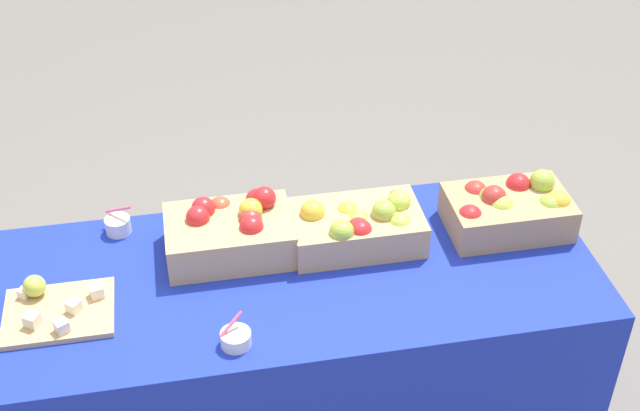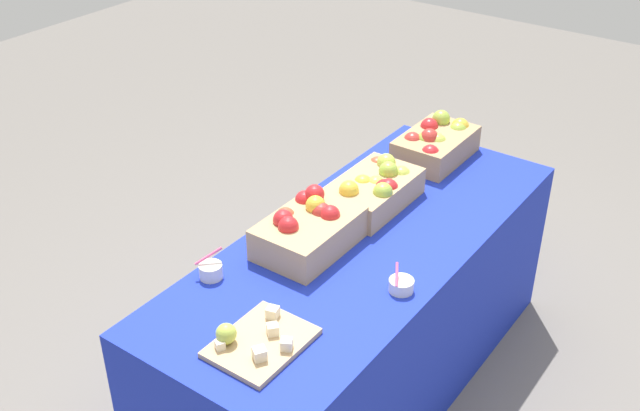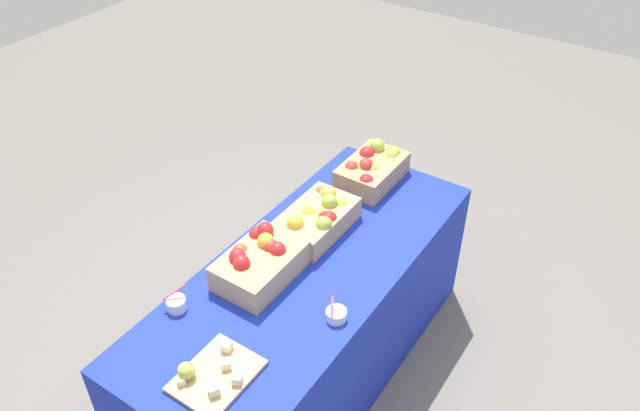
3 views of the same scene
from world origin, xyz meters
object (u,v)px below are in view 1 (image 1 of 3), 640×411
Objects in this scene: apple_crate_right at (231,231)px; sample_bowl_near at (118,225)px; apple_crate_left at (508,208)px; sample_bowl_mid at (236,338)px; cutting_board_front at (55,308)px; apple_crate_middle at (359,225)px.

apple_crate_right is 0.39m from sample_bowl_near.
apple_crate_right is at bearing 177.19° from apple_crate_left.
sample_bowl_near is 1.14× the size of sample_bowl_mid.
sample_bowl_near is at bearing 63.24° from cutting_board_front.
sample_bowl_near is (-1.25, 0.20, -0.05)m from apple_crate_left.
sample_bowl_near is (-0.35, 0.16, -0.05)m from apple_crate_right.
sample_bowl_near is at bearing 170.68° from apple_crate_left.
sample_bowl_near is (0.18, 0.35, 0.01)m from cutting_board_front.
apple_crate_right is 1.25× the size of cutting_board_front.
cutting_board_front is 0.40m from sample_bowl_near.
cutting_board_front is 0.55m from sample_bowl_mid.
sample_bowl_near is (-0.75, 0.20, -0.04)m from apple_crate_middle.
cutting_board_front is (-0.53, -0.19, -0.06)m from apple_crate_right.
cutting_board_front is (-0.93, -0.16, -0.05)m from apple_crate_middle.
apple_crate_right is at bearing -24.49° from sample_bowl_near.
apple_crate_left is 1.44m from cutting_board_front.
apple_crate_left is 4.19× the size of sample_bowl_mid.
apple_crate_middle is 0.95m from cutting_board_front.
sample_bowl_mid is (-0.93, -0.37, -0.05)m from apple_crate_left.
apple_crate_middle is at bearing 178.94° from apple_crate_left.
apple_crate_left is 3.66× the size of sample_bowl_near.
apple_crate_left is 1.00m from sample_bowl_mid.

